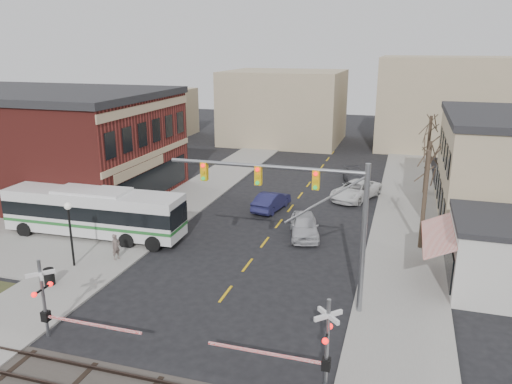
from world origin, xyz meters
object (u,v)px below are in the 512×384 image
transit_bus (94,212)px  car_b (271,201)px  rr_crossing_east (316,343)px  car_a (304,226)px  trash_bin (49,277)px  car_c (356,190)px  traffic_signal_mast (308,203)px  car_d (355,177)px  street_lamp (69,221)px  rr_crossing_west (51,301)px  pedestrian_near (116,247)px  pedestrian_far (109,229)px

transit_bus → car_b: transit_bus is taller
rr_crossing_east → car_a: bearing=103.2°
trash_bin → car_c: (15.06, 22.44, 0.21)m
car_b → car_c: 8.30m
transit_bus → traffic_signal_mast: bearing=-17.8°
traffic_signal_mast → car_d: traffic_signal_mast is taller
street_lamp → car_a: bearing=36.4°
transit_bus → rr_crossing_west: rr_crossing_west is taller
car_c → car_a: bearing=-82.0°
car_c → pedestrian_near: (-13.30, -18.19, 0.16)m
rr_crossing_west → pedestrian_near: (-2.05, 8.63, -0.99)m
transit_bus → pedestrian_far: bearing=-22.1°
transit_bus → trash_bin: size_ratio=13.68×
car_d → pedestrian_far: pedestrian_far is taller
rr_crossing_east → transit_bus: bearing=147.3°
street_lamp → rr_crossing_east: bearing=-22.4°
rr_crossing_east → car_d: size_ratio=1.18×
rr_crossing_east → pedestrian_far: rr_crossing_east is taller
car_b → rr_crossing_west: bearing=87.1°
car_d → street_lamp: bearing=-136.2°
rr_crossing_west → street_lamp: bearing=120.3°
rr_crossing_west → car_d: 33.84m
traffic_signal_mast → street_lamp: size_ratio=2.53×
car_b → trash_bin: bearing=73.1°
car_a → transit_bus: bearing=-177.8°
trash_bin → car_b: size_ratio=0.21×
rr_crossing_west → pedestrian_near: rr_crossing_west is taller
rr_crossing_west → transit_bus: bearing=116.1°
rr_crossing_east → pedestrian_near: (-14.54, 8.44, -0.99)m
car_a → rr_crossing_east: bearing=-91.7°
car_a → car_b: (-3.90, 5.20, -0.05)m
rr_crossing_east → trash_bin: size_ratio=5.74×
transit_bus → trash_bin: (2.05, -7.57, -1.31)m
transit_bus → car_b: (10.63, 9.67, -1.14)m
traffic_signal_mast → pedestrian_near: (-12.81, 2.01, -4.79)m
car_a → pedestrian_near: size_ratio=2.84×
traffic_signal_mast → car_a: 11.17m
rr_crossing_west → car_b: rr_crossing_west is taller
rr_crossing_east → pedestrian_near: bearing=149.9°
rr_crossing_east → car_a: (-3.81, 16.23, -1.14)m
transit_bus → pedestrian_near: transit_bus is taller
transit_bus → car_a: 15.25m
street_lamp → car_b: 17.25m
transit_bus → pedestrian_near: 5.14m
car_a → street_lamp: bearing=-158.5°
car_c → car_d: 5.32m
car_d → pedestrian_far: size_ratio=2.84×
trash_bin → pedestrian_near: bearing=67.5°
car_a → car_d: bearing=68.0°
rr_crossing_west → pedestrian_near: 8.93m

